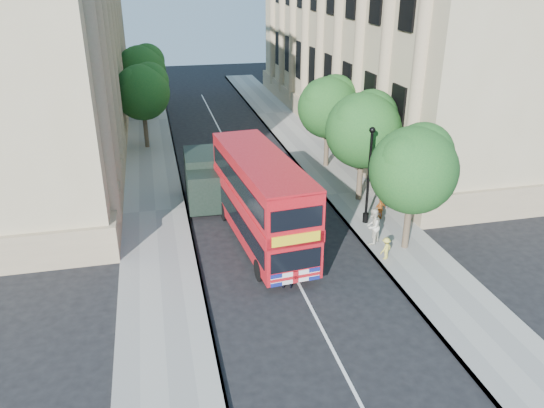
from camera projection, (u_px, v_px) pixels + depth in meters
ground at (306, 299)px, 21.62m from camera, size 120.00×120.00×0.00m
pavement_right at (351, 193)px, 31.70m from camera, size 3.50×80.00×0.12m
pavement_left at (156, 211)px, 29.32m from camera, size 3.50×80.00×0.12m
building_right at (390, 16)px, 42.24m from camera, size 12.00×38.00×18.00m
building_left at (19, 23)px, 36.54m from camera, size 12.00×38.00×18.00m
tree_right_near at (414, 165)px, 23.82m from camera, size 4.00×4.00×6.08m
tree_right_mid at (364, 126)px, 29.09m from camera, size 4.20×4.20×6.37m
tree_right_far at (329, 104)px, 34.49m from camera, size 4.00×4.00×6.15m
tree_left_far at (142, 89)px, 38.24m from camera, size 4.00×4.00×6.30m
tree_left_back at (141, 67)px, 45.27m from camera, size 4.20×4.20×6.65m
lamp_post at (368, 180)px, 26.99m from camera, size 0.32×0.32×5.16m
double_decker_bus at (261, 198)px, 25.14m from camera, size 3.31×9.52×4.31m
box_van at (204, 181)px, 29.98m from camera, size 2.14×4.96×2.81m
police_constable at (287, 270)px, 22.05m from camera, size 0.69×0.52×1.69m
woman_pedestrian at (373, 226)px, 25.43m from camera, size 1.11×1.10×1.81m
child_a at (380, 209)px, 28.09m from camera, size 0.72×0.41×1.16m
child_b at (386, 248)px, 24.18m from camera, size 0.80×0.68×1.07m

